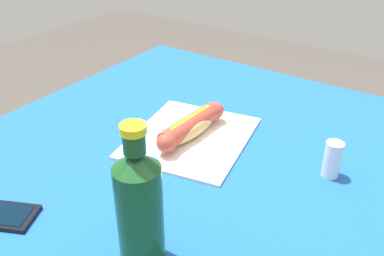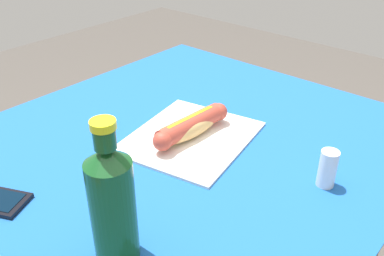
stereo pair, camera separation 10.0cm
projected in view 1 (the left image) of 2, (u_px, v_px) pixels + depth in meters
name	position (u px, v px, depth m)	size (l,w,h in m)	color
dining_table	(177.00, 195.00, 1.04)	(1.10, 0.94, 0.75)	brown
paper_wrapper	(192.00, 138.00, 1.01)	(0.30, 0.26, 0.01)	silver
hot_dog	(192.00, 126.00, 1.00)	(0.23, 0.06, 0.05)	tan
soda_bottle	(139.00, 207.00, 0.64)	(0.07, 0.07, 0.25)	#14471E
salt_shaker	(332.00, 159.00, 0.87)	(0.04, 0.04, 0.08)	silver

